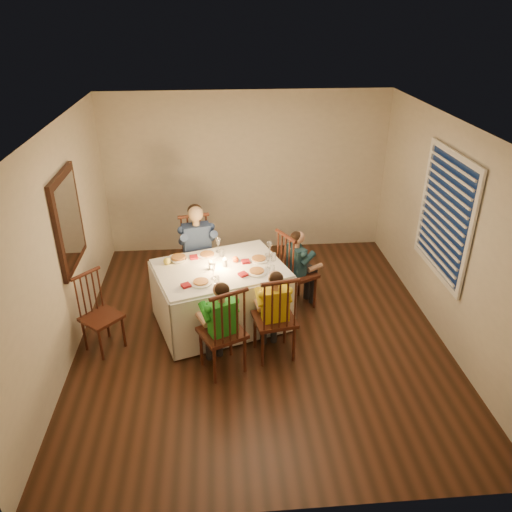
{
  "coord_description": "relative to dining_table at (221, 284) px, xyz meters",
  "views": [
    {
      "loc": [
        -0.48,
        -5.19,
        3.79
      ],
      "look_at": [
        -0.04,
        0.15,
        1.02
      ],
      "focal_mm": 35.0,
      "sensor_mm": 36.0,
      "label": 1
    }
  ],
  "objects": [
    {
      "name": "candle_left",
      "position": [
        -0.11,
        -0.04,
        0.29
      ],
      "size": [
        0.06,
        0.06,
        0.1
      ],
      "primitive_type": "cylinder",
      "color": "silver",
      "rests_on": "dining_table"
    },
    {
      "name": "chair_near_left",
      "position": [
        -0.0,
        -0.92,
        -0.59
      ],
      "size": [
        0.61,
        0.6,
        1.13
      ],
      "primitive_type": null,
      "rotation": [
        0.0,
        0.0,
        3.58
      ],
      "color": "#381B0F",
      "rests_on": "ground"
    },
    {
      "name": "wall_mirror",
      "position": [
        -1.74,
        0.04,
        0.91
      ],
      "size": [
        0.06,
        0.95,
        1.15
      ],
      "color": "black",
      "rests_on": "wall_left"
    },
    {
      "name": "wall_right",
      "position": [
        2.73,
        -0.26,
        0.71
      ],
      "size": [
        0.02,
        5.0,
        2.6
      ],
      "primitive_type": "cube",
      "color": "#BBB1A0",
      "rests_on": "ground"
    },
    {
      "name": "adult",
      "position": [
        -0.3,
        0.84,
        -0.59
      ],
      "size": [
        0.59,
        0.56,
        1.33
      ],
      "primitive_type": null,
      "rotation": [
        0.0,
        0.0,
        0.21
      ],
      "color": "navy",
      "rests_on": "ground"
    },
    {
      "name": "dining_table",
      "position": [
        0.0,
        0.0,
        0.0
      ],
      "size": [
        1.86,
        1.57,
        0.8
      ],
      "rotation": [
        0.0,
        0.0,
        0.31
      ],
      "color": "silver",
      "rests_on": "ground"
    },
    {
      "name": "child_teal",
      "position": [
        1.03,
        0.35,
        -0.59
      ],
      "size": [
        0.49,
        0.5,
        1.12
      ],
      "primitive_type": null,
      "rotation": [
        0.0,
        0.0,
        2.03
      ],
      "color": "#1B3744",
      "rests_on": "ground"
    },
    {
      "name": "chair_extra",
      "position": [
        -1.42,
        -0.42,
        -0.59
      ],
      "size": [
        0.57,
        0.57,
        1.0
      ],
      "primitive_type": null,
      "rotation": [
        0.0,
        0.0,
        0.83
      ],
      "color": "#381B0F",
      "rests_on": "ground"
    },
    {
      "name": "child_green",
      "position": [
        -0.0,
        -0.92,
        -0.59
      ],
      "size": [
        0.52,
        0.5,
        1.15
      ],
      "primitive_type": null,
      "rotation": [
        0.0,
        0.0,
        3.58
      ],
      "color": "green",
      "rests_on": "ground"
    },
    {
      "name": "orange_fruit",
      "position": [
        0.2,
        0.12,
        0.28
      ],
      "size": [
        0.08,
        0.08,
        0.08
      ],
      "primitive_type": "sphere",
      "color": "#E25113",
      "rests_on": "dining_table"
    },
    {
      "name": "ceiling",
      "position": [
        0.48,
        -0.26,
        2.01
      ],
      "size": [
        5.0,
        5.0,
        0.0
      ],
      "primitive_type": "plane",
      "color": "white",
      "rests_on": "wall_back"
    },
    {
      "name": "ground",
      "position": [
        0.48,
        -0.26,
        -0.59
      ],
      "size": [
        5.0,
        5.0,
        0.0
      ],
      "primitive_type": "plane",
      "color": "black",
      "rests_on": "ground"
    },
    {
      "name": "setting_teal",
      "position": [
        0.5,
        0.15,
        0.25
      ],
      "size": [
        0.33,
        0.33,
        0.02
      ],
      "primitive_type": "cylinder",
      "rotation": [
        0.0,
        0.0,
        0.31
      ],
      "color": "white",
      "rests_on": "dining_table"
    },
    {
      "name": "candle_right",
      "position": [
        0.06,
        0.02,
        0.29
      ],
      "size": [
        0.06,
        0.06,
        0.1
      ],
      "primitive_type": "cylinder",
      "color": "silver",
      "rests_on": "dining_table"
    },
    {
      "name": "setting_yellow",
      "position": [
        0.44,
        -0.17,
        0.25
      ],
      "size": [
        0.33,
        0.33,
        0.02
      ],
      "primitive_type": "cylinder",
      "rotation": [
        0.0,
        0.0,
        0.31
      ],
      "color": "white",
      "rests_on": "dining_table"
    },
    {
      "name": "wall_back",
      "position": [
        0.48,
        2.24,
        0.71
      ],
      "size": [
        4.5,
        0.02,
        2.6
      ],
      "primitive_type": "cube",
      "color": "#BBB1A0",
      "rests_on": "ground"
    },
    {
      "name": "wall_left",
      "position": [
        -1.77,
        -0.26,
        0.71
      ],
      "size": [
        0.02,
        5.0,
        2.6
      ],
      "primitive_type": "cube",
      "color": "#BBB1A0",
      "rests_on": "ground"
    },
    {
      "name": "serving_bowl",
      "position": [
        -0.52,
        0.21,
        0.27
      ],
      "size": [
        0.28,
        0.28,
        0.06
      ],
      "primitive_type": "imported",
      "rotation": [
        0.0,
        0.0,
        0.28
      ],
      "color": "white",
      "rests_on": "dining_table"
    },
    {
      "name": "setting_adult",
      "position": [
        -0.16,
        0.33,
        0.25
      ],
      "size": [
        0.33,
        0.33,
        0.02
      ],
      "primitive_type": "cylinder",
      "rotation": [
        0.0,
        0.0,
        0.31
      ],
      "color": "white",
      "rests_on": "dining_table"
    },
    {
      "name": "chair_adult",
      "position": [
        -0.3,
        0.84,
        -0.59
      ],
      "size": [
        0.55,
        0.53,
        1.13
      ],
      "primitive_type": null,
      "rotation": [
        0.0,
        0.0,
        0.21
      ],
      "color": "#381B0F",
      "rests_on": "ground"
    },
    {
      "name": "squash",
      "position": [
        -0.66,
        0.13,
        0.28
      ],
      "size": [
        0.09,
        0.09,
        0.09
      ],
      "primitive_type": "sphere",
      "color": "#FCE542",
      "rests_on": "dining_table"
    },
    {
      "name": "chair_end",
      "position": [
        1.03,
        0.35,
        -0.59
      ],
      "size": [
        0.6,
        0.61,
        1.13
      ],
      "primitive_type": null,
      "rotation": [
        0.0,
        0.0,
        2.03
      ],
      "color": "#381B0F",
      "rests_on": "ground"
    },
    {
      "name": "window_blinds",
      "position": [
        2.69,
        -0.16,
        0.91
      ],
      "size": [
        0.07,
        1.34,
        1.54
      ],
      "color": "#0D1A36",
      "rests_on": "wall_right"
    },
    {
      "name": "chair_near_right",
      "position": [
        0.6,
        -0.7,
        -0.59
      ],
      "size": [
        0.53,
        0.51,
        1.13
      ],
      "primitive_type": null,
      "rotation": [
        0.0,
        0.0,
        3.31
      ],
      "color": "#381B0F",
      "rests_on": "ground"
    },
    {
      "name": "child_yellow",
      "position": [
        0.6,
        -0.7,
        -0.59
      ],
      "size": [
        0.45,
        0.42,
        1.14
      ],
      "primitive_type": null,
      "rotation": [
        0.0,
        0.0,
        3.31
      ],
      "color": "gold",
      "rests_on": "ground"
    },
    {
      "name": "setting_green",
      "position": [
        -0.23,
        -0.38,
        0.25
      ],
      "size": [
        0.33,
        0.33,
        0.02
      ],
      "primitive_type": "cylinder",
      "rotation": [
        0.0,
        0.0,
        0.31
      ],
      "color": "white",
      "rests_on": "dining_table"
    }
  ]
}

